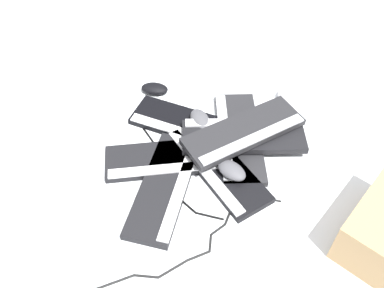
{
  "coord_description": "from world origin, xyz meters",
  "views": [
    {
      "loc": [
        0.57,
        -0.91,
        1.18
      ],
      "look_at": [
        0.03,
        -0.07,
        0.04
      ],
      "focal_mm": 40.0,
      "sensor_mm": 36.0,
      "label": 1
    }
  ],
  "objects_px": {
    "keyboard_4": "(165,186)",
    "keyboard_5": "(243,136)",
    "keyboard_1": "(238,137)",
    "mouse_2": "(287,98)",
    "keyboard_0": "(217,166)",
    "keyboard_6": "(244,132)",
    "mouse_1": "(155,89)",
    "keyboard_2": "(189,125)",
    "mouse_0": "(231,170)",
    "keyboard_3": "(168,159)",
    "mouse_4": "(200,120)",
    "mouse_3": "(109,261)"
  },
  "relations": [
    {
      "from": "keyboard_4",
      "to": "keyboard_5",
      "type": "relative_size",
      "value": 1.03
    },
    {
      "from": "keyboard_1",
      "to": "mouse_2",
      "type": "bearing_deg",
      "value": 76.56
    },
    {
      "from": "keyboard_0",
      "to": "keyboard_4",
      "type": "relative_size",
      "value": 0.99
    },
    {
      "from": "keyboard_5",
      "to": "keyboard_6",
      "type": "xyz_separation_m",
      "value": [
        0.0,
        -0.01,
        0.03
      ]
    },
    {
      "from": "keyboard_4",
      "to": "mouse_1",
      "type": "xyz_separation_m",
      "value": [
        -0.31,
        0.37,
        0.01
      ]
    },
    {
      "from": "keyboard_1",
      "to": "keyboard_4",
      "type": "relative_size",
      "value": 0.97
    },
    {
      "from": "keyboard_2",
      "to": "keyboard_4",
      "type": "bearing_deg",
      "value": -72.68
    },
    {
      "from": "keyboard_5",
      "to": "mouse_1",
      "type": "height_order",
      "value": "keyboard_5"
    },
    {
      "from": "keyboard_2",
      "to": "mouse_2",
      "type": "distance_m",
      "value": 0.42
    },
    {
      "from": "keyboard_5",
      "to": "mouse_2",
      "type": "height_order",
      "value": "keyboard_5"
    },
    {
      "from": "keyboard_2",
      "to": "mouse_0",
      "type": "xyz_separation_m",
      "value": [
        0.25,
        -0.13,
        0.04
      ]
    },
    {
      "from": "keyboard_3",
      "to": "mouse_4",
      "type": "relative_size",
      "value": 3.96
    },
    {
      "from": "mouse_2",
      "to": "mouse_4",
      "type": "distance_m",
      "value": 0.38
    },
    {
      "from": "keyboard_4",
      "to": "mouse_0",
      "type": "distance_m",
      "value": 0.23
    },
    {
      "from": "mouse_0",
      "to": "mouse_4",
      "type": "xyz_separation_m",
      "value": [
        -0.21,
        0.15,
        0.0
      ]
    },
    {
      "from": "keyboard_1",
      "to": "mouse_4",
      "type": "xyz_separation_m",
      "value": [
        -0.15,
        -0.03,
        0.04
      ]
    },
    {
      "from": "mouse_2",
      "to": "mouse_4",
      "type": "height_order",
      "value": "mouse_4"
    },
    {
      "from": "mouse_2",
      "to": "keyboard_4",
      "type": "bearing_deg",
      "value": -66.18
    },
    {
      "from": "keyboard_4",
      "to": "mouse_4",
      "type": "distance_m",
      "value": 0.3
    },
    {
      "from": "mouse_2",
      "to": "keyboard_2",
      "type": "bearing_deg",
      "value": -88.31
    },
    {
      "from": "mouse_2",
      "to": "mouse_3",
      "type": "relative_size",
      "value": 1.0
    },
    {
      "from": "mouse_0",
      "to": "mouse_3",
      "type": "bearing_deg",
      "value": -96.51
    },
    {
      "from": "keyboard_1",
      "to": "keyboard_3",
      "type": "bearing_deg",
      "value": -124.61
    },
    {
      "from": "keyboard_0",
      "to": "keyboard_6",
      "type": "height_order",
      "value": "keyboard_6"
    },
    {
      "from": "keyboard_5",
      "to": "keyboard_6",
      "type": "distance_m",
      "value": 0.03
    },
    {
      "from": "keyboard_2",
      "to": "keyboard_6",
      "type": "bearing_deg",
      "value": 8.28
    },
    {
      "from": "keyboard_2",
      "to": "mouse_0",
      "type": "relative_size",
      "value": 4.17
    },
    {
      "from": "keyboard_1",
      "to": "mouse_0",
      "type": "xyz_separation_m",
      "value": [
        0.07,
        -0.18,
        0.04
      ]
    },
    {
      "from": "keyboard_0",
      "to": "keyboard_1",
      "type": "height_order",
      "value": "same"
    },
    {
      "from": "keyboard_6",
      "to": "mouse_0",
      "type": "relative_size",
      "value": 4.17
    },
    {
      "from": "mouse_2",
      "to": "mouse_4",
      "type": "bearing_deg",
      "value": -85.4
    },
    {
      "from": "keyboard_3",
      "to": "keyboard_4",
      "type": "height_order",
      "value": "same"
    },
    {
      "from": "keyboard_1",
      "to": "mouse_3",
      "type": "relative_size",
      "value": 4.08
    },
    {
      "from": "keyboard_5",
      "to": "mouse_0",
      "type": "xyz_separation_m",
      "value": [
        0.04,
        -0.16,
        0.01
      ]
    },
    {
      "from": "keyboard_3",
      "to": "keyboard_6",
      "type": "distance_m",
      "value": 0.28
    },
    {
      "from": "keyboard_6",
      "to": "mouse_4",
      "type": "distance_m",
      "value": 0.18
    },
    {
      "from": "mouse_2",
      "to": "keyboard_3",
      "type": "bearing_deg",
      "value": -74.62
    },
    {
      "from": "mouse_4",
      "to": "mouse_2",
      "type": "bearing_deg",
      "value": 92.96
    },
    {
      "from": "keyboard_1",
      "to": "keyboard_4",
      "type": "height_order",
      "value": "same"
    },
    {
      "from": "keyboard_0",
      "to": "keyboard_3",
      "type": "xyz_separation_m",
      "value": [
        -0.16,
        -0.07,
        0.0
      ]
    },
    {
      "from": "keyboard_1",
      "to": "keyboard_5",
      "type": "xyz_separation_m",
      "value": [
        0.02,
        -0.01,
        0.03
      ]
    },
    {
      "from": "keyboard_5",
      "to": "mouse_3",
      "type": "relative_size",
      "value": 4.09
    },
    {
      "from": "mouse_0",
      "to": "mouse_2",
      "type": "distance_m",
      "value": 0.46
    },
    {
      "from": "keyboard_1",
      "to": "keyboard_4",
      "type": "distance_m",
      "value": 0.34
    },
    {
      "from": "mouse_0",
      "to": "keyboard_6",
      "type": "bearing_deg",
      "value": 114.89
    },
    {
      "from": "keyboard_5",
      "to": "keyboard_3",
      "type": "bearing_deg",
      "value": -130.01
    },
    {
      "from": "mouse_1",
      "to": "keyboard_2",
      "type": "bearing_deg",
      "value": -44.92
    },
    {
      "from": "mouse_3",
      "to": "keyboard_3",
      "type": "bearing_deg",
      "value": -87.42
    },
    {
      "from": "keyboard_1",
      "to": "keyboard_5",
      "type": "relative_size",
      "value": 1.0
    },
    {
      "from": "keyboard_3",
      "to": "mouse_4",
      "type": "bearing_deg",
      "value": 87.33
    }
  ]
}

